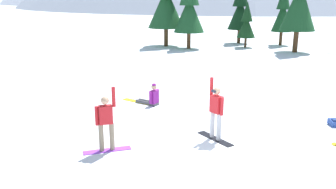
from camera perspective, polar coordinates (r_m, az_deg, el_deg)
name	(u,v)px	position (r m, az deg, el deg)	size (l,w,h in m)	color
ground_plane	(201,159)	(10.54, 5.36, -10.23)	(800.00, 800.00, 0.00)	white
snowboarder_foreground	(106,122)	(10.81, -9.90, -4.30)	(1.35, 1.06, 1.99)	#993FD8
snowboarder_midground	(216,111)	(11.62, 7.70, -2.66)	(1.36, 1.15, 2.04)	black
snowboarder_background	(151,97)	(15.41, -2.77, -0.42)	(1.84, 0.92, 0.97)	#4C4C51
backpack_blue	(334,122)	(14.33, 25.07, -4.06)	(0.45, 0.55, 0.28)	#2D4C9E
pine_tree_twin	(247,22)	(33.40, 12.46, 11.18)	(1.64, 1.64, 4.11)	#472D19
pine_tree_tall	(189,7)	(31.84, 3.42, 13.77)	(2.67, 2.67, 6.61)	#472D19
pine_tree_broad	(166,0)	(33.42, -0.32, 14.91)	(3.32, 3.32, 7.71)	#472D19
pine_tree_young	(283,11)	(35.76, 17.92, 12.61)	(1.92, 1.92, 5.88)	#472D19
pine_tree_leaning	(240,8)	(36.16, 11.49, 13.41)	(2.33, 2.33, 6.27)	#472D19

